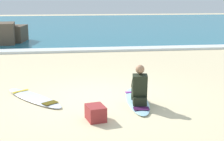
# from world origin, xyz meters

# --- Properties ---
(ground_plane) EXTENTS (80.00, 80.00, 0.00)m
(ground_plane) POSITION_xyz_m (0.00, 0.00, 0.00)
(ground_plane) COLOR beige
(sea) EXTENTS (80.00, 28.00, 0.10)m
(sea) POSITION_xyz_m (0.00, 21.33, 0.05)
(sea) COLOR teal
(sea) RESTS_ON ground
(breaking_foam) EXTENTS (80.00, 0.90, 0.11)m
(breaking_foam) POSITION_xyz_m (0.00, 7.63, 0.06)
(breaking_foam) COLOR white
(breaking_foam) RESTS_ON ground
(surfboard_main) EXTENTS (0.68, 2.26, 0.08)m
(surfboard_main) POSITION_xyz_m (0.94, -0.40, 0.04)
(surfboard_main) COLOR #9ED1E5
(surfboard_main) RESTS_ON ground
(surfer_seated) EXTENTS (0.43, 0.74, 0.95)m
(surfer_seated) POSITION_xyz_m (0.92, -0.71, 0.44)
(surfer_seated) COLOR black
(surfer_seated) RESTS_ON surfboard_main
(surfboard_spare_near) EXTENTS (1.82, 2.19, 0.08)m
(surfboard_spare_near) POSITION_xyz_m (-1.65, 0.20, 0.04)
(surfboard_spare_near) COLOR silver
(surfboard_spare_near) RESTS_ON ground
(beach_bag) EXTENTS (0.45, 0.55, 0.32)m
(beach_bag) POSITION_xyz_m (-0.20, -1.49, 0.16)
(beach_bag) COLOR maroon
(beach_bag) RESTS_ON ground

